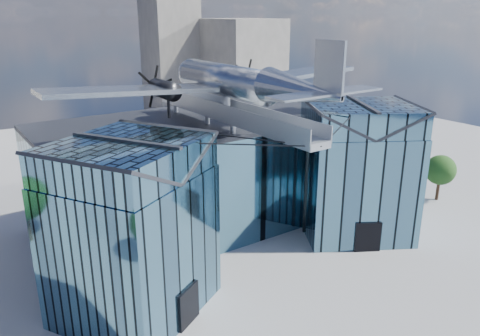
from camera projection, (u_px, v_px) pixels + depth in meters
ground_plane at (254, 258)px, 38.33m from camera, size 120.00×120.00×0.00m
museum at (215, 175)px, 41.12m from camera, size 32.88×24.50×17.60m
bg_towers at (77, 72)px, 75.40m from camera, size 77.00×24.50×26.00m
tree_plaza_e at (441, 170)px, 49.11m from camera, size 3.61×3.61×4.95m
tree_side_e at (361, 133)px, 62.64m from camera, size 3.87×3.87×5.53m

